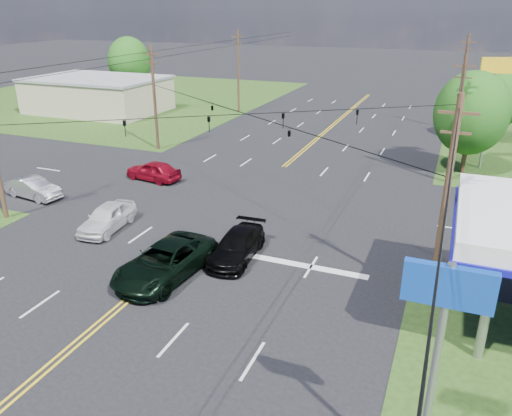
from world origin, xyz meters
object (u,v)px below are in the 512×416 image
at_px(suv_black, 237,246).
at_px(retail_nw, 98,96).
at_px(pole_se, 445,202).
at_px(polesign_se, 442,323).
at_px(pickup_white, 107,217).
at_px(pole_nw, 154,97).
at_px(tree_right_b, 498,99).
at_px(tree_right_a, 471,113).
at_px(tree_far_l, 129,62).
at_px(pickup_dkgreen, 165,261).
at_px(pole_ne, 457,119).
at_px(pole_right_far, 462,82).
at_px(sedan_silver, 33,188).
at_px(pole_left_far, 238,71).

bearing_deg(suv_black, retail_nw, 134.14).
relative_size(pole_se, suv_black, 1.90).
xyz_separation_m(suv_black, polesign_se, (10.31, -10.77, 4.81)).
distance_m(suv_black, pickup_white, 8.82).
xyz_separation_m(pole_nw, tree_right_b, (29.50, 15.00, -0.70)).
relative_size(pole_nw, tree_right_a, 1.16).
bearing_deg(tree_far_l, pole_se, -42.34).
relative_size(tree_right_b, pickup_dkgreen, 1.16).
distance_m(pole_nw, pole_ne, 26.00).
height_order(tree_right_a, pickup_white, tree_right_a).
height_order(pole_ne, pickup_white, pole_ne).
distance_m(pole_se, tree_right_b, 33.19).
height_order(retail_nw, tree_right_a, tree_right_a).
bearing_deg(suv_black, pole_nw, 129.32).
distance_m(tree_right_a, tree_right_b, 12.27).
bearing_deg(tree_far_l, tree_right_b, -9.37).
xyz_separation_m(retail_nw, pickup_white, (24.19, -30.00, -1.22)).
distance_m(pole_nw, pole_right_far, 32.20).
bearing_deg(retail_nw, sedan_silver, -59.92).
height_order(pole_ne, tree_right_a, pole_ne).
bearing_deg(polesign_se, sedan_silver, 153.31).
relative_size(pickup_white, polesign_se, 0.64).
distance_m(pole_nw, tree_right_a, 27.17).
height_order(tree_far_l, sedan_silver, tree_far_l).
xyz_separation_m(retail_nw, pole_left_far, (17.00, 6.00, 3.17)).
xyz_separation_m(retail_nw, suv_black, (33.00, -30.50, -1.28)).
bearing_deg(suv_black, pickup_white, 173.64).
xyz_separation_m(pole_right_far, suv_black, (-10.00, -36.50, -4.44)).
xyz_separation_m(pole_right_far, pickup_white, (-18.81, -36.00, -4.39)).
bearing_deg(pole_left_far, pole_nw, -90.00).
bearing_deg(tree_far_l, pole_ne, -27.07).
xyz_separation_m(pickup_white, polesign_se, (19.12, -11.27, 4.75)).
distance_m(tree_far_l, pickup_dkgreen, 54.60).
distance_m(pickup_dkgreen, sedan_silver, 15.82).
bearing_deg(tree_right_a, tree_far_l, 156.50).
xyz_separation_m(pole_ne, tree_right_b, (3.50, 15.00, -0.70)).
distance_m(pole_right_far, sedan_silver, 43.30).
bearing_deg(tree_right_b, pole_se, -96.05).
xyz_separation_m(pole_ne, pole_left_far, (-26.00, 19.00, 0.25)).
distance_m(pole_se, sedan_silver, 27.62).
xyz_separation_m(pole_ne, suv_black, (-10.00, -17.50, -4.19)).
xyz_separation_m(tree_right_a, tree_far_l, (-46.00, 20.00, 0.33)).
bearing_deg(sedan_silver, suv_black, -93.13).
relative_size(pole_nw, suv_black, 1.90).
height_order(sedan_silver, polesign_se, polesign_se).
height_order(pole_nw, tree_far_l, pole_nw).
bearing_deg(pole_nw, pickup_white, -67.08).
xyz_separation_m(tree_right_a, suv_black, (-11.00, -20.50, -4.14)).
bearing_deg(pole_right_far, polesign_se, -89.62).
bearing_deg(pickup_white, pole_ne, 36.46).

